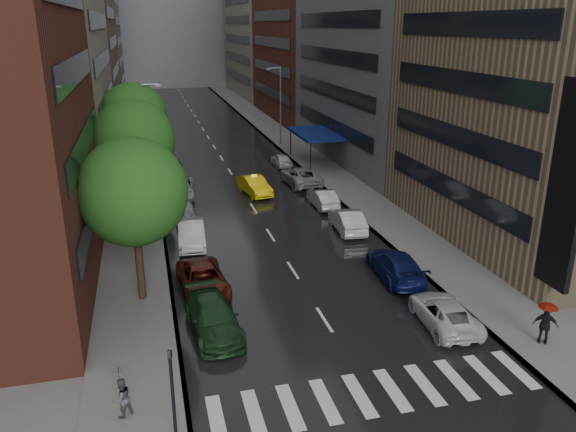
{
  "coord_description": "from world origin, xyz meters",
  "views": [
    {
      "loc": [
        -7.8,
        -19.15,
        13.78
      ],
      "look_at": [
        0.0,
        11.16,
        3.0
      ],
      "focal_mm": 35.0,
      "sensor_mm": 36.0,
      "label": 1
    }
  ],
  "objects": [
    {
      "name": "traffic_light",
      "position": [
        -7.6,
        -2.71,
        2.23
      ],
      "size": [
        0.18,
        0.15,
        3.45
      ],
      "color": "black",
      "rests_on": "sidewalk_left"
    },
    {
      "name": "tree_mid",
      "position": [
        -8.6,
        20.18,
        6.17
      ],
      "size": [
        5.66,
        5.66,
        9.02
      ],
      "color": "#382619",
      "rests_on": "ground"
    },
    {
      "name": "street_lamp_left",
      "position": [
        -7.72,
        30.0,
        4.89
      ],
      "size": [
        1.74,
        0.22,
        9.0
      ],
      "color": "gray",
      "rests_on": "sidewalk_left"
    },
    {
      "name": "ped_black_umbrella",
      "position": [
        -9.39,
        -1.14,
        1.4
      ],
      "size": [
        0.96,
        0.98,
        2.09
      ],
      "color": "#4D4E52",
      "rests_on": "sidewalk_left"
    },
    {
      "name": "street_lamp_right",
      "position": [
        7.72,
        45.0,
        4.89
      ],
      "size": [
        1.74,
        0.22,
        9.0
      ],
      "color": "gray",
      "rests_on": "sidewalk_right"
    },
    {
      "name": "taxi",
      "position": [
        0.83,
        25.84,
        0.77
      ],
      "size": [
        2.47,
        4.91,
        1.54
      ],
      "primitive_type": "imported",
      "rotation": [
        0.0,
        0.0,
        0.19
      ],
      "color": "yellow",
      "rests_on": "ground"
    },
    {
      "name": "buildings_right",
      "position": [
        15.0,
        56.7,
        15.03
      ],
      "size": [
        8.05,
        109.1,
        36.0
      ],
      "color": "#937A5B",
      "rests_on": "ground"
    },
    {
      "name": "road",
      "position": [
        0.0,
        50.0,
        0.01
      ],
      "size": [
        14.0,
        140.0,
        0.01
      ],
      "primitive_type": "cube",
      "color": "black",
      "rests_on": "ground"
    },
    {
      "name": "tree_near",
      "position": [
        -8.6,
        8.34,
        5.92
      ],
      "size": [
        5.43,
        5.43,
        8.65
      ],
      "color": "#382619",
      "rests_on": "ground"
    },
    {
      "name": "parked_cars_left",
      "position": [
        -5.4,
        17.47,
        0.74
      ],
      "size": [
        3.0,
        34.82,
        1.58
      ],
      "color": "#18341A",
      "rests_on": "ground"
    },
    {
      "name": "tree_far",
      "position": [
        -8.6,
        31.12,
        6.21
      ],
      "size": [
        5.69,
        5.69,
        9.07
      ],
      "color": "#382619",
      "rests_on": "ground"
    },
    {
      "name": "parked_cars_right",
      "position": [
        5.4,
        17.5,
        0.75
      ],
      "size": [
        3.04,
        37.24,
        1.6
      ],
      "color": "silver",
      "rests_on": "ground"
    },
    {
      "name": "building_far",
      "position": [
        0.0,
        118.0,
        16.0
      ],
      "size": [
        40.0,
        14.0,
        32.0
      ],
      "primitive_type": "cube",
      "color": "slate",
      "rests_on": "ground"
    },
    {
      "name": "sidewalk_right",
      "position": [
        9.0,
        50.0,
        0.07
      ],
      "size": [
        4.0,
        140.0,
        0.15
      ],
      "primitive_type": "cube",
      "color": "gray",
      "rests_on": "ground"
    },
    {
      "name": "awning",
      "position": [
        8.98,
        35.0,
        3.13
      ],
      "size": [
        4.0,
        8.0,
        3.12
      ],
      "color": "navy",
      "rests_on": "sidewalk_right"
    },
    {
      "name": "crosswalk",
      "position": [
        0.2,
        -2.0,
        0.01
      ],
      "size": [
        13.15,
        2.8,
        0.01
      ],
      "color": "silver",
      "rests_on": "ground"
    },
    {
      "name": "ped_red_umbrella",
      "position": [
        8.79,
        -0.7,
        1.33
      ],
      "size": [
        1.11,
        0.98,
        2.01
      ],
      "color": "black",
      "rests_on": "sidewalk_right"
    },
    {
      "name": "ground",
      "position": [
        0.0,
        0.0,
        0.0
      ],
      "size": [
        220.0,
        220.0,
        0.0
      ],
      "primitive_type": "plane",
      "color": "gray",
      "rests_on": "ground"
    },
    {
      "name": "buildings_left",
      "position": [
        -15.0,
        58.79,
        15.99
      ],
      "size": [
        8.0,
        108.0,
        38.0
      ],
      "color": "maroon",
      "rests_on": "ground"
    },
    {
      "name": "sidewalk_left",
      "position": [
        -9.0,
        50.0,
        0.07
      ],
      "size": [
        4.0,
        140.0,
        0.15
      ],
      "primitive_type": "cube",
      "color": "gray",
      "rests_on": "ground"
    }
  ]
}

